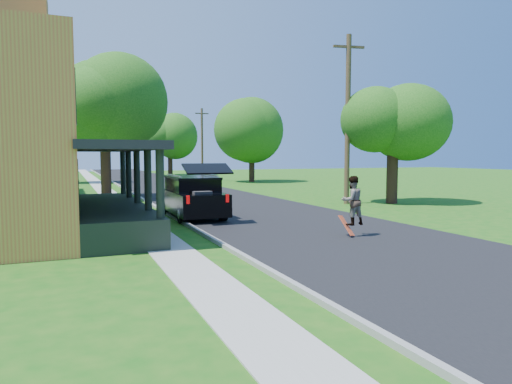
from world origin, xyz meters
name	(u,v)px	position (x,y,z in m)	size (l,w,h in m)	color
ground	(357,243)	(0.00, 0.00, 0.00)	(140.00, 140.00, 0.00)	#145711
street	(192,193)	(0.00, 20.00, 0.00)	(8.00, 120.00, 0.02)	black
curb	(134,195)	(-4.05, 20.00, 0.00)	(0.15, 120.00, 0.12)	gray
sidewalk	(110,196)	(-5.60, 20.00, 0.00)	(1.30, 120.00, 0.03)	#9B9B93
front_walk	(31,232)	(-9.50, 6.00, 0.00)	(6.50, 1.20, 0.03)	#9B9B93
neighbor_house_far	(8,140)	(-13.50, 40.00, 4.19)	(12.78, 12.78, 8.30)	#9F9C8D
black_suv	(193,197)	(-3.20, 7.61, 0.92)	(2.02, 5.15, 2.39)	black
skateboarder	(352,201)	(0.47, 0.98, 1.21)	(0.81, 0.64, 1.64)	black
skateboard	(346,226)	(0.27, 0.99, 0.35)	(0.32, 0.69, 0.66)	#A02D0D
tree_left_mid	(104,100)	(-6.03, 18.01, 6.09)	(8.20, 8.36, 9.66)	black
tree_left_far	(69,122)	(-7.88, 35.70, 5.84)	(6.59, 6.75, 8.79)	black
tree_right_near	(393,111)	(8.62, 9.04, 5.19)	(6.39, 5.91, 7.80)	black
tree_right_mid	(251,123)	(9.21, 31.51, 6.03)	(7.45, 7.25, 9.31)	black
tree_right_far	(169,133)	(4.96, 50.88, 5.79)	(6.47, 6.50, 8.95)	black
utility_pole_near	(348,117)	(6.17, 9.78, 4.79)	(1.77, 0.49, 9.28)	#4C3D23
utility_pole_far	(202,144)	(4.94, 34.66, 3.92)	(1.44, 0.23, 7.59)	#4C3D23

